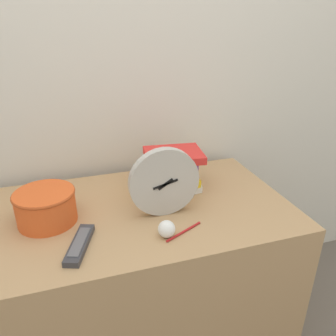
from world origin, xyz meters
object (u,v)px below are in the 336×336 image
Objects in this scene: tv_remote at (80,244)px; pen at (184,232)px; book_stack at (171,170)px; basket at (46,206)px; crumpled_paper_ball at (167,229)px; desk_clock at (164,182)px.

tv_remote is 1.37× the size of pen.
book_stack is 1.29× the size of basket.
basket is at bearing 150.58° from crumpled_paper_ball.
book_stack is 0.50m from tv_remote.
desk_clock is at bearing -10.16° from basket.
tv_remote is (-0.40, -0.29, -0.07)m from book_stack.
crumpled_paper_ball is at bearing -177.84° from pen.
pen is at bearing -25.60° from basket.
desk_clock is at bearing 75.95° from crumpled_paper_ball.
basket is 3.65× the size of crumpled_paper_ball.
crumpled_paper_ball is at bearing -104.05° from desk_clock.
desk_clock reaches higher than crumpled_paper_ball.
desk_clock reaches higher than book_stack.
tv_remote is 0.28m from crumpled_paper_ball.
desk_clock is 0.35m from tv_remote.
basket is 0.49m from pen.
desk_clock is 0.42m from basket.
desk_clock reaches higher than basket.
tv_remote is at bearing 174.20° from crumpled_paper_ball.
desk_clock reaches higher than pen.
basket is at bearing 169.84° from desk_clock.
basket is 1.44× the size of pen.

